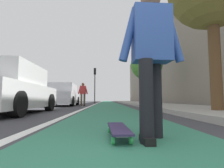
{
  "coord_description": "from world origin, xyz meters",
  "views": [
    {
      "loc": [
        -0.4,
        0.18,
        0.42
      ],
      "look_at": [
        8.61,
        -0.11,
        1.22
      ],
      "focal_mm": 28.23,
      "sensor_mm": 36.0,
      "label": 1
    }
  ],
  "objects_px": {
    "traffic_light": "(95,79)",
    "parked_car_mid": "(63,95)",
    "skateboard": "(118,129)",
    "street_tree_mid": "(146,65)",
    "parked_car_near": "(10,90)",
    "skater_person": "(151,51)",
    "pedestrian_distant": "(83,93)"
  },
  "relations": [
    {
      "from": "skateboard",
      "to": "pedestrian_distant",
      "type": "relative_size",
      "value": 0.53
    },
    {
      "from": "parked_car_near",
      "to": "street_tree_mid",
      "type": "distance_m",
      "value": 9.93
    },
    {
      "from": "parked_car_near",
      "to": "traffic_light",
      "type": "distance_m",
      "value": 16.72
    },
    {
      "from": "parked_car_near",
      "to": "street_tree_mid",
      "type": "relative_size",
      "value": 0.96
    },
    {
      "from": "parked_car_mid",
      "to": "skateboard",
      "type": "bearing_deg",
      "value": -162.95
    },
    {
      "from": "skater_person",
      "to": "parked_car_mid",
      "type": "distance_m",
      "value": 10.84
    },
    {
      "from": "skateboard",
      "to": "skater_person",
      "type": "distance_m",
      "value": 0.92
    },
    {
      "from": "street_tree_mid",
      "to": "skateboard",
      "type": "bearing_deg",
      "value": 165.24
    },
    {
      "from": "parked_car_near",
      "to": "street_tree_mid",
      "type": "height_order",
      "value": "street_tree_mid"
    },
    {
      "from": "traffic_light",
      "to": "parked_car_mid",
      "type": "bearing_deg",
      "value": 171.07
    },
    {
      "from": "skater_person",
      "to": "skateboard",
      "type": "bearing_deg",
      "value": 66.63
    },
    {
      "from": "traffic_light",
      "to": "parked_car_near",
      "type": "bearing_deg",
      "value": 174.81
    },
    {
      "from": "skater_person",
      "to": "parked_car_mid",
      "type": "xyz_separation_m",
      "value": [
        10.27,
        3.45,
        -0.23
      ]
    },
    {
      "from": "parked_car_near",
      "to": "pedestrian_distant",
      "type": "xyz_separation_m",
      "value": [
        6.88,
        -1.3,
        0.21
      ]
    },
    {
      "from": "parked_car_mid",
      "to": "pedestrian_distant",
      "type": "bearing_deg",
      "value": -81.5
    },
    {
      "from": "skateboard",
      "to": "traffic_light",
      "type": "distance_m",
      "value": 20.21
    },
    {
      "from": "skateboard",
      "to": "street_tree_mid",
      "type": "height_order",
      "value": "street_tree_mid"
    },
    {
      "from": "parked_car_near",
      "to": "street_tree_mid",
      "type": "xyz_separation_m",
      "value": [
        7.59,
        -5.96,
        2.36
      ]
    },
    {
      "from": "parked_car_mid",
      "to": "traffic_light",
      "type": "bearing_deg",
      "value": -8.93
    },
    {
      "from": "parked_car_mid",
      "to": "street_tree_mid",
      "type": "bearing_deg",
      "value": -81.38
    },
    {
      "from": "skateboard",
      "to": "parked_car_near",
      "type": "distance_m",
      "value": 4.65
    },
    {
      "from": "parked_car_mid",
      "to": "street_tree_mid",
      "type": "height_order",
      "value": "street_tree_mid"
    },
    {
      "from": "skateboard",
      "to": "traffic_light",
      "type": "bearing_deg",
      "value": 4.47
    },
    {
      "from": "skater_person",
      "to": "parked_car_near",
      "type": "height_order",
      "value": "skater_person"
    },
    {
      "from": "skater_person",
      "to": "parked_car_mid",
      "type": "relative_size",
      "value": 0.38
    },
    {
      "from": "street_tree_mid",
      "to": "pedestrian_distant",
      "type": "xyz_separation_m",
      "value": [
        -0.71,
        4.66,
        -2.15
      ]
    },
    {
      "from": "traffic_light",
      "to": "street_tree_mid",
      "type": "height_order",
      "value": "traffic_light"
    },
    {
      "from": "skater_person",
      "to": "traffic_light",
      "type": "relative_size",
      "value": 0.38
    },
    {
      "from": "parked_car_mid",
      "to": "pedestrian_distant",
      "type": "relative_size",
      "value": 2.71
    },
    {
      "from": "skater_person",
      "to": "parked_car_near",
      "type": "xyz_separation_m",
      "value": [
        3.59,
        3.4,
        -0.23
      ]
    },
    {
      "from": "parked_car_mid",
      "to": "pedestrian_distant",
      "type": "height_order",
      "value": "pedestrian_distant"
    },
    {
      "from": "parked_car_near",
      "to": "traffic_light",
      "type": "xyz_separation_m",
      "value": [
        16.5,
        -1.5,
        2.31
      ]
    }
  ]
}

